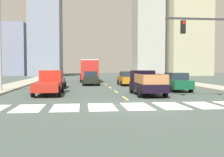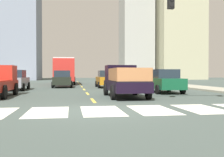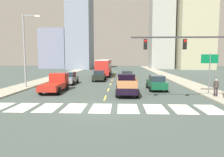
% 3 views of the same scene
% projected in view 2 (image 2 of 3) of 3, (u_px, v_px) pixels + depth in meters
% --- Properties ---
extents(ground_plane, '(160.00, 160.00, 0.00)m').
position_uv_depth(ground_plane, '(102.00, 111.00, 10.33)').
color(ground_plane, '#3F4B47').
extents(sidewalk_right, '(3.01, 110.00, 0.15)m').
position_uv_depth(sidewalk_right, '(183.00, 86.00, 29.77)').
color(sidewalk_right, '#9A9886').
rests_on(sidewalk_right, ground).
extents(crosswalk_stripe_3, '(1.51, 2.95, 0.01)m').
position_uv_depth(crosswalk_stripe_3, '(48.00, 112.00, 10.03)').
color(crosswalk_stripe_3, white).
rests_on(crosswalk_stripe_3, ground).
extents(crosswalk_stripe_4, '(1.51, 2.95, 0.01)m').
position_uv_depth(crosswalk_stripe_4, '(102.00, 111.00, 10.33)').
color(crosswalk_stripe_4, white).
rests_on(crosswalk_stripe_4, ground).
extents(crosswalk_stripe_5, '(1.51, 2.95, 0.01)m').
position_uv_depth(crosswalk_stripe_5, '(153.00, 110.00, 10.63)').
color(crosswalk_stripe_5, white).
rests_on(crosswalk_stripe_5, ground).
extents(crosswalk_stripe_6, '(1.51, 2.95, 0.01)m').
position_uv_depth(crosswalk_stripe_6, '(201.00, 109.00, 10.93)').
color(crosswalk_stripe_6, white).
rests_on(crosswalk_stripe_6, ground).
extents(lane_dash_0, '(0.16, 2.40, 0.01)m').
position_uv_depth(lane_dash_0, '(93.00, 100.00, 14.28)').
color(lane_dash_0, yellow).
rests_on(lane_dash_0, ground).
extents(lane_dash_1, '(0.16, 2.40, 0.01)m').
position_uv_depth(lane_dash_1, '(87.00, 94.00, 19.22)').
color(lane_dash_1, yellow).
rests_on(lane_dash_1, ground).
extents(lane_dash_2, '(0.16, 2.40, 0.01)m').
position_uv_depth(lane_dash_2, '(84.00, 89.00, 24.17)').
color(lane_dash_2, yellow).
rests_on(lane_dash_2, ground).
extents(lane_dash_3, '(0.16, 2.40, 0.01)m').
position_uv_depth(lane_dash_3, '(82.00, 87.00, 29.11)').
color(lane_dash_3, yellow).
rests_on(lane_dash_3, ground).
extents(lane_dash_4, '(0.16, 2.40, 0.01)m').
position_uv_depth(lane_dash_4, '(80.00, 85.00, 34.05)').
color(lane_dash_4, yellow).
rests_on(lane_dash_4, ground).
extents(lane_dash_5, '(0.16, 2.40, 0.01)m').
position_uv_depth(lane_dash_5, '(79.00, 83.00, 39.00)').
color(lane_dash_5, yellow).
rests_on(lane_dash_5, ground).
extents(lane_dash_6, '(0.16, 2.40, 0.01)m').
position_uv_depth(lane_dash_6, '(78.00, 82.00, 43.94)').
color(lane_dash_6, yellow).
rests_on(lane_dash_6, ground).
extents(lane_dash_7, '(0.16, 2.40, 0.01)m').
position_uv_depth(lane_dash_7, '(77.00, 81.00, 48.88)').
color(lane_dash_7, yellow).
rests_on(lane_dash_7, ground).
extents(pickup_stakebed, '(2.18, 5.20, 1.96)m').
position_uv_depth(pickup_stakebed, '(124.00, 81.00, 16.72)').
color(pickup_stakebed, black).
rests_on(pickup_stakebed, ground).
extents(city_bus, '(2.72, 10.80, 3.32)m').
position_uv_depth(city_bus, '(65.00, 70.00, 36.66)').
color(city_bus, red).
rests_on(city_bus, ground).
extents(sedan_mid, '(2.02, 4.40, 1.72)m').
position_uv_depth(sedan_mid, '(15.00, 80.00, 23.07)').
color(sedan_mid, gray).
rests_on(sedan_mid, ground).
extents(sedan_near_right, '(2.02, 4.40, 1.72)m').
position_uv_depth(sedan_near_right, '(106.00, 79.00, 27.59)').
color(sedan_near_right, '#AB6D15').
rests_on(sedan_near_right, ground).
extents(sedan_far, '(2.02, 4.40, 1.72)m').
position_uv_depth(sedan_far, '(62.00, 79.00, 27.92)').
color(sedan_far, black).
rests_on(sedan_far, ground).
extents(sedan_near_left, '(2.02, 4.40, 1.72)m').
position_uv_depth(sedan_near_left, '(164.00, 81.00, 20.04)').
color(sedan_near_left, '#114D2F').
rests_on(sedan_near_left, ground).
extents(block_mid_left, '(10.83, 11.25, 24.43)m').
position_uv_depth(block_mid_left, '(177.00, 30.00, 67.98)').
color(block_mid_left, '#A2A07F').
rests_on(block_mid_left, ground).
extents(block_mid_right, '(7.33, 11.47, 24.47)m').
position_uv_depth(block_mid_right, '(23.00, 25.00, 60.69)').
color(block_mid_right, gray).
rests_on(block_mid_right, ground).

